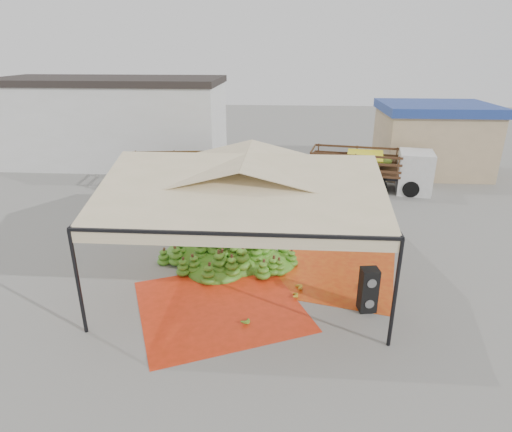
# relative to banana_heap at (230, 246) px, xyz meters

# --- Properties ---
(ground) EXTENTS (90.00, 90.00, 0.00)m
(ground) POSITION_rel_banana_heap_xyz_m (0.64, -0.43, -0.54)
(ground) COLOR slate
(ground) RESTS_ON ground
(canopy_tent) EXTENTS (8.10, 8.10, 4.00)m
(canopy_tent) POSITION_rel_banana_heap_xyz_m (0.64, -0.43, 2.76)
(canopy_tent) COLOR black
(canopy_tent) RESTS_ON ground
(building_white) EXTENTS (14.30, 6.30, 5.40)m
(building_white) POSITION_rel_banana_heap_xyz_m (-9.36, 13.57, 2.17)
(building_white) COLOR silver
(building_white) RESTS_ON ground
(building_tan) EXTENTS (6.30, 5.30, 4.10)m
(building_tan) POSITION_rel_banana_heap_xyz_m (10.64, 12.57, 1.53)
(building_tan) COLOR tan
(building_tan) RESTS_ON ground
(tarp_left) EXTENTS (5.91, 5.80, 0.01)m
(tarp_left) POSITION_rel_banana_heap_xyz_m (0.04, -2.93, -0.53)
(tarp_left) COLOR red
(tarp_left) RESTS_ON ground
(tarp_right) EXTENTS (5.04, 5.19, 0.01)m
(tarp_right) POSITION_rel_banana_heap_xyz_m (3.54, -0.58, -0.53)
(tarp_right) COLOR #C75912
(tarp_right) RESTS_ON ground
(banana_heap) EXTENTS (5.20, 4.34, 1.08)m
(banana_heap) POSITION_rel_banana_heap_xyz_m (0.00, 0.00, 0.00)
(banana_heap) COLOR #337217
(banana_heap) RESTS_ON ground
(hand_yellow_a) EXTENTS (0.44, 0.37, 0.20)m
(hand_yellow_a) POSITION_rel_banana_heap_xyz_m (2.21, -2.33, -0.44)
(hand_yellow_a) COLOR gold
(hand_yellow_a) RESTS_ON ground
(hand_yellow_b) EXTENTS (0.58, 0.51, 0.23)m
(hand_yellow_b) POSITION_rel_banana_heap_xyz_m (2.32, -1.88, -0.43)
(hand_yellow_b) COLOR gold
(hand_yellow_b) RESTS_ON ground
(hand_red_a) EXTENTS (0.49, 0.44, 0.18)m
(hand_red_a) POSITION_rel_banana_heap_xyz_m (4.34, -2.27, -0.45)
(hand_red_a) COLOR #592814
(hand_red_a) RESTS_ON ground
(hand_red_b) EXTENTS (0.54, 0.46, 0.23)m
(hand_red_b) POSITION_rel_banana_heap_xyz_m (4.34, -1.69, -0.43)
(hand_red_b) COLOR #552A13
(hand_red_b) RESTS_ON ground
(hand_green) EXTENTS (0.55, 0.53, 0.20)m
(hand_green) POSITION_rel_banana_heap_xyz_m (0.84, -3.71, -0.44)
(hand_green) COLOR #3C7618
(hand_green) RESTS_ON ground
(hanging_bunches) EXTENTS (1.74, 0.24, 0.20)m
(hanging_bunches) POSITION_rel_banana_heap_xyz_m (-0.20, -0.26, 2.08)
(hanging_bunches) COLOR #53841B
(hanging_bunches) RESTS_ON ground
(speaker_stack) EXTENTS (0.54, 0.49, 1.34)m
(speaker_stack) POSITION_rel_banana_heap_xyz_m (4.34, -2.87, 0.13)
(speaker_stack) COLOR black
(speaker_stack) RESTS_ON ground
(banana_leaves) EXTENTS (0.96, 1.36, 3.70)m
(banana_leaves) POSITION_rel_banana_heap_xyz_m (-1.05, 0.02, -0.54)
(banana_leaves) COLOR #3B7C21
(banana_leaves) RESTS_ON ground
(vendor) EXTENTS (0.65, 0.51, 1.56)m
(vendor) POSITION_rel_banana_heap_xyz_m (1.67, 4.02, 0.24)
(vendor) COLOR gray
(vendor) RESTS_ON ground
(truck_left) EXTENTS (6.16, 2.70, 2.05)m
(truck_left) POSITION_rel_banana_heap_xyz_m (-2.98, 7.64, 0.72)
(truck_left) COLOR #4A3318
(truck_left) RESTS_ON ground
(truck_right) EXTENTS (6.49, 3.21, 2.13)m
(truck_right) POSITION_rel_banana_heap_xyz_m (6.67, 8.86, 0.77)
(truck_right) COLOR #502A1A
(truck_right) RESTS_ON ground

